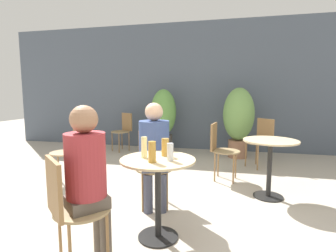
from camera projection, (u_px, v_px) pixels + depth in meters
name	position (u px, v px, depth m)	size (l,w,h in m)	color
ground_plane	(152.00, 237.00, 2.45)	(20.00, 20.00, 0.00)	#B2A899
storefront_wall	(201.00, 87.00, 6.19)	(10.00, 0.06, 3.00)	#4C5666
cafe_table_near	(158.00, 179.00, 2.39)	(0.68, 0.68, 0.76)	black
cafe_table_far	(270.00, 155.00, 3.35)	(0.68, 0.68, 0.76)	black
bistro_chair_0	(154.00, 160.00, 3.17)	(0.45, 0.47, 0.88)	#997F56
bistro_chair_1	(69.00, 203.00, 1.93)	(0.49, 0.49, 0.88)	#997F56
bistro_chair_2	(220.00, 146.00, 4.06)	(0.44, 0.43, 0.88)	#997F56
bistro_chair_3	(71.00, 147.00, 3.93)	(0.47, 0.46, 0.88)	#997F56
bistro_chair_4	(124.00, 128.00, 6.14)	(0.48, 0.49, 0.88)	#997F56
bistro_chair_5	(261.00, 138.00, 4.78)	(0.49, 0.49, 0.88)	#997F56
seated_person_0	(154.00, 147.00, 3.00)	(0.39, 0.41, 1.24)	#42475B
seated_person_1	(88.00, 171.00, 1.99)	(0.38, 0.39, 1.26)	brown
beer_glass_0	(170.00, 152.00, 2.29)	(0.06, 0.06, 0.16)	silver
beer_glass_1	(165.00, 147.00, 2.47)	(0.07, 0.07, 0.17)	#B28433
beer_glass_2	(144.00, 147.00, 2.39)	(0.06, 0.06, 0.19)	beige
beer_glass_3	(152.00, 152.00, 2.23)	(0.07, 0.07, 0.18)	#B28433
potted_plant_0	(163.00, 117.00, 5.89)	(0.57, 0.57, 1.44)	#47423D
potted_plant_1	(239.00, 118.00, 5.45)	(0.64, 0.64, 1.46)	#93664C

